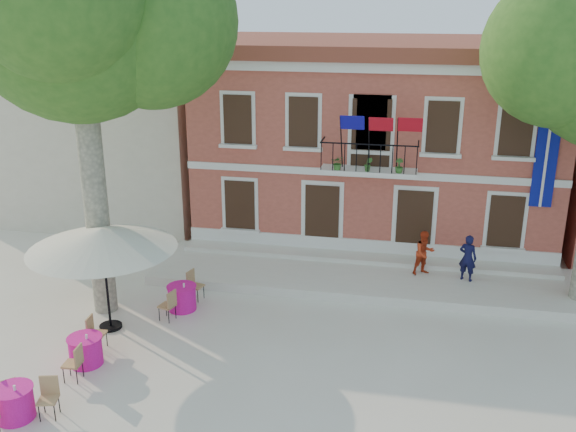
{
  "coord_description": "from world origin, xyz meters",
  "views": [
    {
      "loc": [
        3.43,
        -15.28,
        9.02
      ],
      "look_at": [
        -0.33,
        3.5,
        2.45
      ],
      "focal_mm": 40.0,
      "sensor_mm": 36.0,
      "label": 1
    }
  ],
  "objects_px": {
    "pedestrian_orange": "(424,253)",
    "cafe_table_3": "(182,297)",
    "pedestrian_navy": "(468,258)",
    "patio_umbrella": "(102,239)",
    "cafe_table_1": "(14,402)",
    "plane_tree_west": "(76,13)",
    "cafe_table_0": "(86,349)"
  },
  "relations": [
    {
      "from": "pedestrian_orange",
      "to": "cafe_table_0",
      "type": "height_order",
      "value": "pedestrian_orange"
    },
    {
      "from": "cafe_table_1",
      "to": "cafe_table_0",
      "type": "bearing_deg",
      "value": 79.12
    },
    {
      "from": "plane_tree_west",
      "to": "cafe_table_3",
      "type": "bearing_deg",
      "value": 11.09
    },
    {
      "from": "pedestrian_orange",
      "to": "cafe_table_1",
      "type": "bearing_deg",
      "value": -165.94
    },
    {
      "from": "cafe_table_0",
      "to": "cafe_table_3",
      "type": "height_order",
      "value": "same"
    },
    {
      "from": "pedestrian_navy",
      "to": "cafe_table_1",
      "type": "height_order",
      "value": "pedestrian_navy"
    },
    {
      "from": "plane_tree_west",
      "to": "cafe_table_0",
      "type": "xyz_separation_m",
      "value": [
        0.92,
        -2.96,
        -8.2
      ]
    },
    {
      "from": "plane_tree_west",
      "to": "cafe_table_3",
      "type": "distance_m",
      "value": 8.52
    },
    {
      "from": "cafe_table_1",
      "to": "cafe_table_3",
      "type": "height_order",
      "value": "same"
    },
    {
      "from": "pedestrian_navy",
      "to": "cafe_table_1",
      "type": "relative_size",
      "value": 0.85
    },
    {
      "from": "pedestrian_orange",
      "to": "pedestrian_navy",
      "type": "bearing_deg",
      "value": -40.91
    },
    {
      "from": "patio_umbrella",
      "to": "cafe_table_3",
      "type": "height_order",
      "value": "patio_umbrella"
    },
    {
      "from": "cafe_table_3",
      "to": "plane_tree_west",
      "type": "bearing_deg",
      "value": -168.91
    },
    {
      "from": "cafe_table_3",
      "to": "cafe_table_1",
      "type": "bearing_deg",
      "value": -107.45
    },
    {
      "from": "plane_tree_west",
      "to": "patio_umbrella",
      "type": "bearing_deg",
      "value": -58.12
    },
    {
      "from": "plane_tree_west",
      "to": "pedestrian_orange",
      "type": "xyz_separation_m",
      "value": [
        9.44,
        3.88,
        -7.57
      ]
    },
    {
      "from": "cafe_table_3",
      "to": "cafe_table_0",
      "type": "bearing_deg",
      "value": -111.81
    },
    {
      "from": "plane_tree_west",
      "to": "cafe_table_3",
      "type": "relative_size",
      "value": 5.95
    },
    {
      "from": "pedestrian_orange",
      "to": "cafe_table_3",
      "type": "height_order",
      "value": "pedestrian_orange"
    },
    {
      "from": "plane_tree_west",
      "to": "pedestrian_navy",
      "type": "height_order",
      "value": "plane_tree_west"
    },
    {
      "from": "patio_umbrella",
      "to": "cafe_table_1",
      "type": "xyz_separation_m",
      "value": [
        -0.2,
        -4.3,
        -2.3
      ]
    },
    {
      "from": "cafe_table_0",
      "to": "cafe_table_1",
      "type": "xyz_separation_m",
      "value": [
        -0.46,
        -2.39,
        0.01
      ]
    },
    {
      "from": "cafe_table_1",
      "to": "cafe_table_3",
      "type": "xyz_separation_m",
      "value": [
        1.82,
        5.8,
        -0.01
      ]
    },
    {
      "from": "pedestrian_navy",
      "to": "cafe_table_3",
      "type": "bearing_deg",
      "value": 41.89
    },
    {
      "from": "patio_umbrella",
      "to": "cafe_table_1",
      "type": "distance_m",
      "value": 4.88
    },
    {
      "from": "cafe_table_1",
      "to": "cafe_table_3",
      "type": "relative_size",
      "value": 0.93
    },
    {
      "from": "pedestrian_orange",
      "to": "cafe_table_1",
      "type": "relative_size",
      "value": 0.82
    },
    {
      "from": "pedestrian_navy",
      "to": "cafe_table_1",
      "type": "xyz_separation_m",
      "value": [
        -10.35,
        -9.01,
        -0.64
      ]
    },
    {
      "from": "plane_tree_west",
      "to": "pedestrian_orange",
      "type": "relative_size",
      "value": 7.84
    },
    {
      "from": "cafe_table_1",
      "to": "cafe_table_3",
      "type": "distance_m",
      "value": 6.08
    },
    {
      "from": "patio_umbrella",
      "to": "cafe_table_3",
      "type": "relative_size",
      "value": 2.08
    },
    {
      "from": "cafe_table_0",
      "to": "cafe_table_1",
      "type": "distance_m",
      "value": 2.44
    }
  ]
}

